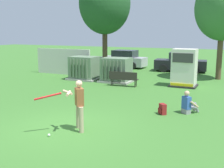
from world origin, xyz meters
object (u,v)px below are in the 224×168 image
object	(u,v)px
generator_enclosure	(184,68)
transformer_west	(84,68)
transformer_mid_west	(116,70)
parked_car_left_of_center	(181,63)
parked_car_leftmost	(124,59)
sports_ball	(49,135)
batter	(78,103)
backpack	(162,109)
seated_spectator	(188,104)
park_bench	(123,78)

from	to	relation	value
generator_enclosure	transformer_west	bearing A→B (deg)	-176.67
transformer_mid_west	parked_car_left_of_center	bearing A→B (deg)	67.02
transformer_west	parked_car_left_of_center	bearing A→B (deg)	52.11
transformer_mid_west	parked_car_leftmost	bearing A→B (deg)	108.94
sports_ball	parked_car_left_of_center	distance (m)	16.88
transformer_west	generator_enclosure	bearing A→B (deg)	3.33
batter	sports_ball	bearing A→B (deg)	-122.09
transformer_west	parked_car_leftmost	world-z (taller)	same
transformer_west	backpack	bearing A→B (deg)	-39.80
sports_ball	parked_car_left_of_center	bearing A→B (deg)	87.24
transformer_mid_west	backpack	world-z (taller)	transformer_mid_west
sports_ball	transformer_mid_west	bearing A→B (deg)	101.70
transformer_west	backpack	xyz separation A→B (m)	(7.21, -6.01, -0.57)
backpack	parked_car_leftmost	bearing A→B (deg)	118.51
generator_enclosure	seated_spectator	bearing A→B (deg)	-77.30
park_bench	transformer_west	bearing A→B (deg)	161.24
park_bench	sports_ball	world-z (taller)	park_bench
transformer_mid_west	park_bench	xyz separation A→B (m)	(1.01, -1.23, -0.25)
transformer_mid_west	batter	distance (m)	9.51
park_bench	sports_ball	size ratio (longest dim) A/B	20.27
parked_car_left_of_center	batter	bearing A→B (deg)	-90.91
batter	seated_spectator	world-z (taller)	batter
park_bench	transformer_mid_west	bearing A→B (deg)	129.41
sports_ball	parked_car_leftmost	distance (m)	17.97
transformer_west	parked_car_leftmost	distance (m)	7.38
sports_ball	backpack	bearing A→B (deg)	56.00
batter	sports_ball	size ratio (longest dim) A/B	19.33
batter	backpack	size ratio (longest dim) A/B	3.95
transformer_mid_west	sports_ball	distance (m)	10.27
generator_enclosure	backpack	size ratio (longest dim) A/B	5.23
sports_ball	parked_car_leftmost	size ratio (longest dim) A/B	0.02
transformer_mid_west	park_bench	world-z (taller)	transformer_mid_west
transformer_west	backpack	world-z (taller)	transformer_west
transformer_mid_west	batter	world-z (taller)	batter
transformer_west	batter	world-z (taller)	batter
parked_car_leftmost	transformer_west	bearing A→B (deg)	-89.51
seated_spectator	backpack	distance (m)	1.12
transformer_west	sports_ball	size ratio (longest dim) A/B	23.33
batter	seated_spectator	distance (m)	4.83
transformer_west	park_bench	xyz separation A→B (m)	(3.46, -1.18, -0.25)
transformer_west	seated_spectator	xyz separation A→B (m)	(8.13, -5.39, -0.41)
transformer_mid_west	generator_enclosure	size ratio (longest dim) A/B	0.91
generator_enclosure	batter	xyz separation A→B (m)	(-1.74, -9.49, -0.16)
batter	backpack	distance (m)	3.82
transformer_west	transformer_mid_west	xyz separation A→B (m)	(2.45, 0.05, 0.00)
transformer_mid_west	backpack	distance (m)	7.72
transformer_mid_west	parked_car_left_of_center	xyz separation A→B (m)	(2.89, 6.81, -0.04)
parked_car_left_of_center	seated_spectator	bearing A→B (deg)	-77.18
transformer_mid_west	backpack	size ratio (longest dim) A/B	4.77
batter	transformer_west	bearing A→B (deg)	119.24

